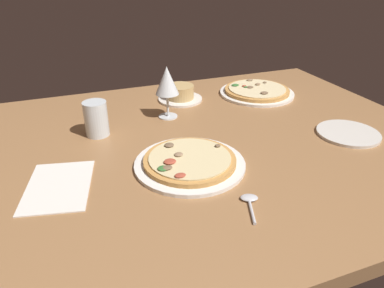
{
  "coord_description": "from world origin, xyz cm",
  "views": [
    {
      "loc": [
        -33.65,
        -86.65,
        52.74
      ],
      "look_at": [
        -2.83,
        -5.82,
        7.0
      ],
      "focal_mm": 33.53,
      "sensor_mm": 36.0,
      "label": 1
    }
  ],
  "objects_px": {
    "pizza_main": "(190,162)",
    "water_glass": "(96,121)",
    "spoon": "(250,201)",
    "ramekin_on_saucer": "(180,94)",
    "side_plate": "(348,133)",
    "paper_menu": "(59,186)",
    "pizza_side": "(257,91)",
    "wine_glass_far": "(167,82)"
  },
  "relations": [
    {
      "from": "ramekin_on_saucer",
      "to": "wine_glass_far",
      "type": "bearing_deg",
      "value": -123.73
    },
    {
      "from": "ramekin_on_saucer",
      "to": "paper_menu",
      "type": "xyz_separation_m",
      "value": [
        -0.46,
        -0.44,
        -0.02
      ]
    },
    {
      "from": "spoon",
      "to": "pizza_side",
      "type": "bearing_deg",
      "value": 58.88
    },
    {
      "from": "ramekin_on_saucer",
      "to": "water_glass",
      "type": "relative_size",
      "value": 1.55
    },
    {
      "from": "wine_glass_far",
      "to": "spoon",
      "type": "height_order",
      "value": "wine_glass_far"
    },
    {
      "from": "wine_glass_far",
      "to": "side_plate",
      "type": "bearing_deg",
      "value": -34.52
    },
    {
      "from": "pizza_main",
      "to": "side_plate",
      "type": "height_order",
      "value": "pizza_main"
    },
    {
      "from": "ramekin_on_saucer",
      "to": "wine_glass_far",
      "type": "height_order",
      "value": "wine_glass_far"
    },
    {
      "from": "ramekin_on_saucer",
      "to": "paper_menu",
      "type": "height_order",
      "value": "ramekin_on_saucer"
    },
    {
      "from": "side_plate",
      "to": "spoon",
      "type": "xyz_separation_m",
      "value": [
        -0.45,
        -0.19,
        0.0
      ]
    },
    {
      "from": "pizza_main",
      "to": "wine_glass_far",
      "type": "bearing_deg",
      "value": 82.33
    },
    {
      "from": "pizza_main",
      "to": "spoon",
      "type": "height_order",
      "value": "pizza_main"
    },
    {
      "from": "water_glass",
      "to": "paper_menu",
      "type": "relative_size",
      "value": 0.5
    },
    {
      "from": "ramekin_on_saucer",
      "to": "water_glass",
      "type": "distance_m",
      "value": 0.38
    },
    {
      "from": "pizza_main",
      "to": "spoon",
      "type": "bearing_deg",
      "value": -70.41
    },
    {
      "from": "ramekin_on_saucer",
      "to": "pizza_side",
      "type": "bearing_deg",
      "value": -8.82
    },
    {
      "from": "pizza_main",
      "to": "paper_menu",
      "type": "bearing_deg",
      "value": 176.11
    },
    {
      "from": "water_glass",
      "to": "paper_menu",
      "type": "xyz_separation_m",
      "value": [
        -0.13,
        -0.25,
        -0.04
      ]
    },
    {
      "from": "pizza_side",
      "to": "paper_menu",
      "type": "distance_m",
      "value": 0.86
    },
    {
      "from": "pizza_main",
      "to": "water_glass",
      "type": "bearing_deg",
      "value": 126.05
    },
    {
      "from": "wine_glass_far",
      "to": "water_glass",
      "type": "height_order",
      "value": "wine_glass_far"
    },
    {
      "from": "ramekin_on_saucer",
      "to": "paper_menu",
      "type": "bearing_deg",
      "value": -136.26
    },
    {
      "from": "pizza_main",
      "to": "pizza_side",
      "type": "relative_size",
      "value": 1.0
    },
    {
      "from": "pizza_side",
      "to": "ramekin_on_saucer",
      "type": "height_order",
      "value": "ramekin_on_saucer"
    },
    {
      "from": "wine_glass_far",
      "to": "ramekin_on_saucer",
      "type": "bearing_deg",
      "value": 56.27
    },
    {
      "from": "water_glass",
      "to": "paper_menu",
      "type": "distance_m",
      "value": 0.28
    },
    {
      "from": "pizza_side",
      "to": "spoon",
      "type": "relative_size",
      "value": 2.83
    },
    {
      "from": "pizza_side",
      "to": "wine_glass_far",
      "type": "relative_size",
      "value": 1.66
    },
    {
      "from": "ramekin_on_saucer",
      "to": "side_plate",
      "type": "relative_size",
      "value": 0.88
    },
    {
      "from": "pizza_main",
      "to": "water_glass",
      "type": "height_order",
      "value": "water_glass"
    },
    {
      "from": "pizza_side",
      "to": "paper_menu",
      "type": "xyz_separation_m",
      "value": [
        -0.76,
        -0.39,
        -0.01
      ]
    },
    {
      "from": "pizza_main",
      "to": "ramekin_on_saucer",
      "type": "relative_size",
      "value": 1.75
    },
    {
      "from": "water_glass",
      "to": "pizza_side",
      "type": "bearing_deg",
      "value": 12.72
    },
    {
      "from": "ramekin_on_saucer",
      "to": "spoon",
      "type": "bearing_deg",
      "value": -95.67
    },
    {
      "from": "side_plate",
      "to": "paper_menu",
      "type": "relative_size",
      "value": 0.88
    },
    {
      "from": "spoon",
      "to": "pizza_main",
      "type": "bearing_deg",
      "value": 109.59
    },
    {
      "from": "ramekin_on_saucer",
      "to": "side_plate",
      "type": "xyz_separation_m",
      "value": [
        0.38,
        -0.46,
        -0.02
      ]
    },
    {
      "from": "wine_glass_far",
      "to": "side_plate",
      "type": "relative_size",
      "value": 0.93
    },
    {
      "from": "pizza_side",
      "to": "side_plate",
      "type": "bearing_deg",
      "value": -79.14
    },
    {
      "from": "pizza_main",
      "to": "paper_menu",
      "type": "xyz_separation_m",
      "value": [
        -0.32,
        0.02,
        -0.01
      ]
    },
    {
      "from": "pizza_side",
      "to": "ramekin_on_saucer",
      "type": "distance_m",
      "value": 0.31
    },
    {
      "from": "ramekin_on_saucer",
      "to": "spoon",
      "type": "xyz_separation_m",
      "value": [
        -0.07,
        -0.66,
        -0.02
      ]
    }
  ]
}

